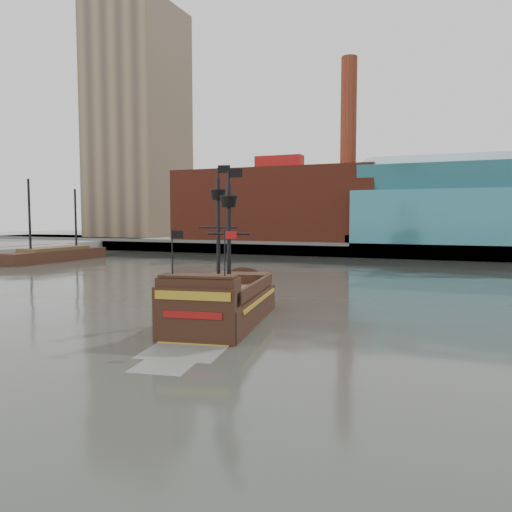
% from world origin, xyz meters
% --- Properties ---
extents(ground, '(400.00, 400.00, 0.00)m').
position_xyz_m(ground, '(0.00, 0.00, 0.00)').
color(ground, '#2D302A').
rests_on(ground, ground).
extents(promenade_far, '(220.00, 60.00, 2.00)m').
position_xyz_m(promenade_far, '(0.00, 92.00, 1.00)').
color(promenade_far, slate).
rests_on(promenade_far, ground).
extents(seawall, '(220.00, 1.00, 2.60)m').
position_xyz_m(seawall, '(0.00, 62.50, 1.30)').
color(seawall, '#4C4C49').
rests_on(seawall, ground).
extents(skyline, '(149.00, 45.00, 62.00)m').
position_xyz_m(skyline, '(5.21, 84.56, 24.55)').
color(skyline, '#746246').
rests_on(skyline, promenade_far).
extents(pirate_ship, '(7.26, 16.12, 11.64)m').
position_xyz_m(pirate_ship, '(-1.18, 3.19, 1.05)').
color(pirate_ship, black).
rests_on(pirate_ship, ground).
extents(docked_vessel, '(4.78, 20.24, 13.73)m').
position_xyz_m(docked_vessel, '(-48.35, 36.16, 0.87)').
color(docked_vessel, black).
rests_on(docked_vessel, ground).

